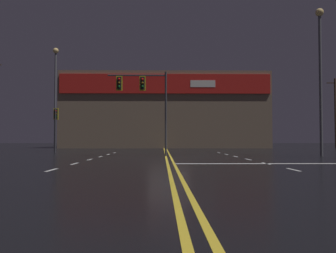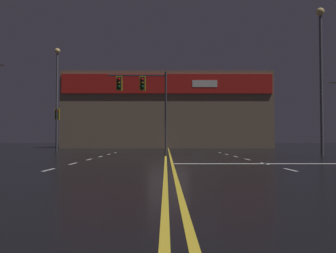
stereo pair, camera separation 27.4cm
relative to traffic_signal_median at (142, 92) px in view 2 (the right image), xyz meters
name	(u,v)px [view 2 (the right image)]	position (x,y,z in m)	size (l,w,h in m)	color
ground_plane	(168,158)	(1.74, -2.44, -4.34)	(200.00, 200.00, 0.00)	black
road_markings	(181,159)	(2.50, -3.39, -4.33)	(13.14, 60.00, 0.01)	gold
traffic_signal_median	(142,92)	(0.00, 0.00, 0.00)	(3.99, 0.36, 5.70)	#38383D
traffic_signal_corner_northwest	(57,120)	(-7.85, 7.26, -1.52)	(0.42, 0.36, 3.83)	#38383D
streetlight_near_left	(321,62)	(12.24, 0.29, 2.11)	(0.56, 0.56, 10.21)	#59595E
streetlight_median_approach	(57,86)	(-9.45, 12.63, 2.22)	(0.56, 0.56, 10.41)	#59595E
building_backdrop	(167,112)	(1.74, 27.63, 0.70)	(27.59, 10.23, 10.04)	#7A6651
utility_pole_row	(149,107)	(-0.63, 23.62, 1.09)	(47.11, 0.26, 11.48)	#4C3828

